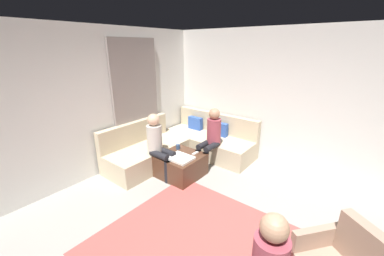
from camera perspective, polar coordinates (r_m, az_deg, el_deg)
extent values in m
cube|color=silver|center=(4.88, 25.53, 5.60)|extent=(6.00, 0.12, 2.70)
cube|color=silver|center=(4.44, -27.41, 4.11)|extent=(0.12, 6.00, 2.70)
cube|color=gray|center=(5.03, -13.32, 6.18)|extent=(0.06, 1.10, 2.50)
cube|color=#AD4C47|center=(3.22, 3.38, -27.59)|extent=(2.60, 2.20, 0.01)
cube|color=#C6B593|center=(5.43, 3.86, -3.92)|extent=(2.10, 0.85, 0.42)
cube|color=#C6B593|center=(5.56, 6.05, 1.36)|extent=(2.10, 0.14, 0.45)
cube|color=#C6B593|center=(4.95, -10.76, -6.65)|extent=(0.85, 1.70, 0.42)
cube|color=#C6B593|center=(5.04, -13.73, -1.02)|extent=(0.14, 1.70, 0.45)
cube|color=#3359B2|center=(5.72, 0.82, 0.89)|extent=(0.36, 0.12, 0.36)
cube|color=#3359B2|center=(5.35, 6.77, -0.59)|extent=(0.36, 0.12, 0.36)
cube|color=#4C2D1E|center=(4.52, -2.78, -8.99)|extent=(0.76, 0.76, 0.42)
cube|color=white|center=(4.27, -2.87, -7.27)|extent=(0.44, 0.36, 0.04)
cylinder|color=#334C72|center=(4.66, -3.42, -4.56)|extent=(0.08, 0.08, 0.10)
cube|color=white|center=(4.47, 0.79, -6.12)|extent=(0.05, 0.15, 0.02)
cube|color=#9E7F6B|center=(2.85, 36.65, -22.53)|extent=(0.51, 0.44, 0.45)
cube|color=#9E7F6B|center=(2.93, 28.03, -22.33)|extent=(0.41, 0.49, 0.22)
cylinder|color=black|center=(4.61, 3.29, -8.40)|extent=(0.12, 0.12, 0.42)
cylinder|color=black|center=(4.70, 1.49, -7.77)|extent=(0.12, 0.12, 0.42)
cylinder|color=black|center=(4.64, 4.79, -4.53)|extent=(0.12, 0.40, 0.12)
cylinder|color=black|center=(4.73, 2.98, -3.98)|extent=(0.12, 0.40, 0.12)
cylinder|color=#993F4C|center=(4.75, 5.32, -0.72)|extent=(0.28, 0.28, 0.50)
sphere|color=tan|center=(4.64, 5.46, 3.46)|extent=(0.22, 0.22, 0.22)
cylinder|color=black|center=(4.43, -4.29, -9.62)|extent=(0.12, 0.12, 0.42)
cylinder|color=black|center=(4.32, -5.93, -10.50)|extent=(0.12, 0.12, 0.42)
cylinder|color=black|center=(4.43, -6.30, -5.75)|extent=(0.40, 0.12, 0.12)
cylinder|color=black|center=(4.32, -7.98, -6.53)|extent=(0.40, 0.12, 0.12)
cylinder|color=beige|center=(4.41, -9.09, -2.48)|extent=(0.28, 0.28, 0.50)
sphere|color=#D8AD8C|center=(4.29, -9.34, 1.98)|extent=(0.22, 0.22, 0.22)
sphere|color=tan|center=(2.00, 19.35, -21.84)|extent=(0.22, 0.22, 0.22)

